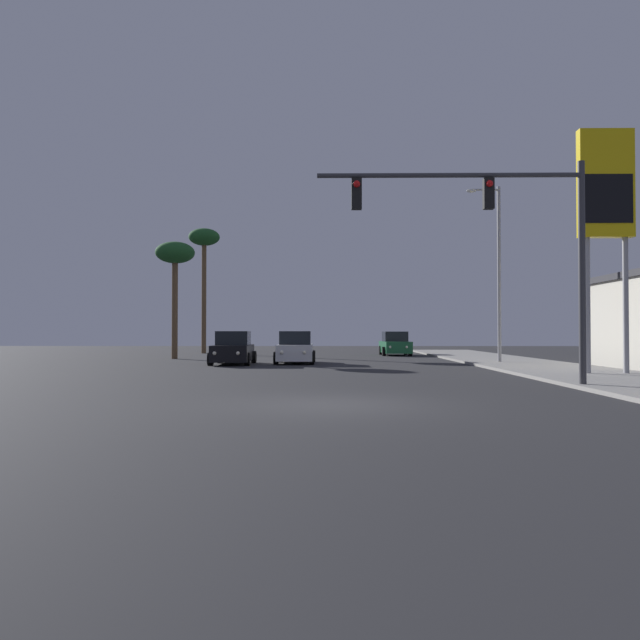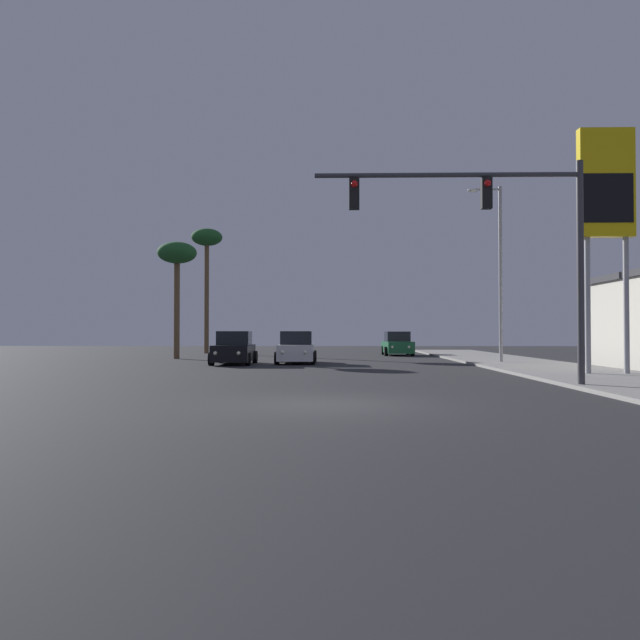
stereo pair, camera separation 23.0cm
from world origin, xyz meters
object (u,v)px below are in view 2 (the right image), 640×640
gas_station_sign (606,196)px  palm_tree_far (207,245)px  car_white (296,349)px  car_black (234,349)px  traffic_light_mast (502,225)px  car_green (397,345)px  street_lamp (498,264)px  palm_tree_mid (177,258)px

gas_station_sign → palm_tree_far: size_ratio=0.93×
car_white → car_black: bearing=17.8°
traffic_light_mast → palm_tree_far: palm_tree_far is taller
car_green → street_lamp: (3.92, -12.09, 4.36)m
palm_tree_far → street_lamp: bearing=-41.1°
palm_tree_mid → palm_tree_far: 10.25m
car_green → palm_tree_mid: palm_tree_mid is taller
palm_tree_far → car_black: bearing=-73.7°
car_black → palm_tree_far: bearing=-75.7°
car_green → traffic_light_mast: traffic_light_mast is taller
car_black → traffic_light_mast: (9.97, -13.40, 3.99)m
car_white → traffic_light_mast: traffic_light_mast is taller
car_black → car_white: (3.11, 1.06, 0.00)m
car_black → traffic_light_mast: traffic_light_mast is taller
palm_tree_mid → car_black: bearing=-54.5°
car_black → gas_station_sign: (15.08, -8.57, 5.86)m
car_green → palm_tree_far: 16.71m
car_white → gas_station_sign: bearing=140.2°
street_lamp → gas_station_sign: size_ratio=1.00×
car_black → street_lamp: 14.18m
car_green → traffic_light_mast: 26.26m
car_green → palm_tree_far: bearing=-17.3°
car_white → gas_station_sign: size_ratio=0.48×
car_green → car_black: (-9.56, -12.55, 0.00)m
car_white → gas_station_sign: (11.98, -9.62, 5.86)m
car_green → car_white: same height
car_black → palm_tree_mid: palm_tree_mid is taller
car_black → car_white: bearing=-163.2°
palm_tree_mid → street_lamp: bearing=-18.2°
traffic_light_mast → palm_tree_mid: palm_tree_mid is taller
car_black → palm_tree_mid: 9.56m
street_lamp → palm_tree_far: (-18.27, 15.95, 3.29)m
car_green → street_lamp: size_ratio=0.48×
gas_station_sign → palm_tree_far: bearing=128.5°
gas_station_sign → traffic_light_mast: bearing=-136.6°
car_black → street_lamp: (13.48, 0.46, 4.36)m
car_green → palm_tree_far: (-14.34, 3.86, 7.65)m
palm_tree_mid → palm_tree_far: bearing=91.2°
car_white → palm_tree_mid: (-7.68, 5.35, 5.43)m
car_white → palm_tree_far: size_ratio=0.45×
car_white → traffic_light_mast: (6.86, -14.46, 3.99)m
car_black → traffic_light_mast: size_ratio=0.56×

